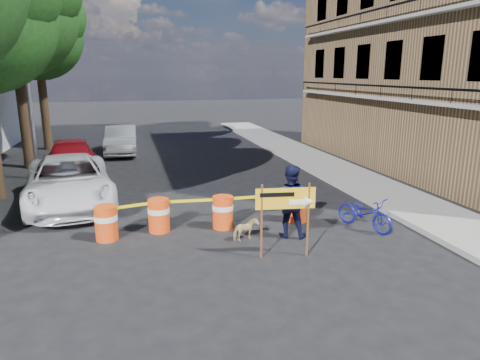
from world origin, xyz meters
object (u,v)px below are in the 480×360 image
barrel_mid_left (159,215)px  bicycle (366,198)px  pedestrian (290,201)px  dog (246,230)px  barrel_far_right (297,205)px  barrel_mid_right (223,211)px  sedan_red (71,159)px  detour_sign (293,204)px  suv_white (69,181)px  sedan_silver (121,140)px  barrel_far_left (106,222)px

barrel_mid_left → bicycle: bearing=-12.3°
pedestrian → dog: 1.35m
barrel_far_right → pedestrian: pedestrian is taller
barrel_mid_right → bicycle: 3.89m
bicycle → sedan_red: bearing=112.0°
pedestrian → sedan_red: (-6.25, 8.25, -0.15)m
barrel_far_right → bicycle: bicycle is taller
barrel_far_right → detour_sign: (-1.05, -2.29, 0.81)m
suv_white → sedan_silver: size_ratio=1.26×
barrel_far_left → sedan_red: (-1.64, 7.34, 0.33)m
bicycle → suv_white: size_ratio=0.31×
dog → sedan_silver: (-3.17, 13.44, 0.45)m
barrel_far_right → sedan_silver: bearing=111.8°
detour_sign → sedan_silver: (-3.93, 14.69, -0.55)m
barrel_far_left → barrel_far_right: (5.23, 0.13, 0.00)m
barrel_far_left → sedan_silver: size_ratio=0.20×
detour_sign → pedestrian: size_ratio=0.92×
barrel_mid_right → pedestrian: pedestrian is taller
barrel_mid_right → barrel_far_left: bearing=-177.8°
detour_sign → sedan_silver: 15.22m
barrel_mid_right → bicycle: bicycle is taller
barrel_far_right → sedan_silver: sedan_silver is taller
suv_white → sedan_silver: (1.53, 9.05, -0.04)m
barrel_far_left → pedestrian: size_ratio=0.47×
barrel_far_left → barrel_far_right: bearing=1.4°
barrel_mid_right → sedan_red: bearing=123.1°
barrel_far_left → barrel_mid_right: (3.06, 0.12, 0.00)m
barrel_mid_left → pedestrian: size_ratio=0.47×
barrel_far_left → barrel_mid_right: size_ratio=1.00×
barrel_mid_right → sedan_silver: bearing=102.7°
barrel_mid_right → dog: (0.37, -1.03, -0.19)m
bicycle → sedan_silver: 14.95m
dog → sedan_silver: 13.82m
barrel_mid_right → detour_sign: (1.13, -2.28, 0.81)m
pedestrian → sedan_silver: 14.13m
barrel_mid_right → barrel_far_right: 2.17m
pedestrian → suv_white: (-5.87, 4.39, -0.18)m
detour_sign → suv_white: bearing=142.3°
detour_sign → bicycle: 2.92m
barrel_far_left → barrel_mid_left: bearing=11.6°
barrel_mid_left → sedan_red: 7.67m
barrel_far_left → barrel_far_right: 5.23m
sedan_silver → detour_sign: bearing=-73.3°
barrel_far_right → bicycle: size_ratio=0.52×
barrel_mid_left → barrel_far_right: bearing=-2.2°
barrel_far_right → pedestrian: bearing=-121.3°
sedan_silver → suv_white: bearing=-97.8°
barrel_far_right → sedan_red: bearing=133.6°
bicycle → sedan_silver: size_ratio=0.39×
barrel_far_left → dog: size_ratio=1.36×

